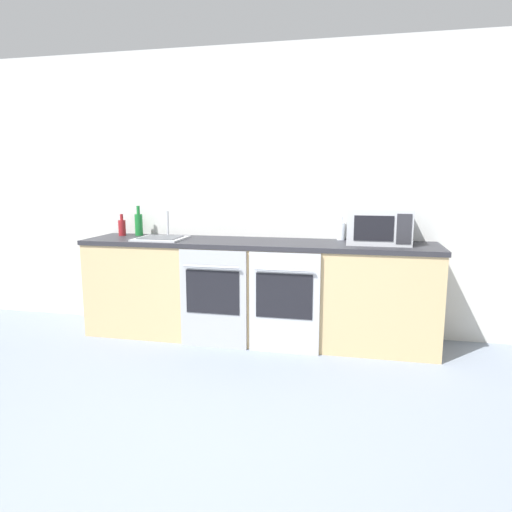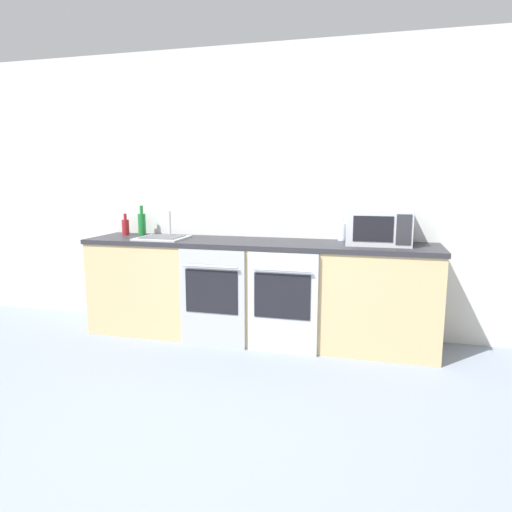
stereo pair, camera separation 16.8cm
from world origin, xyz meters
The scene contains 10 objects.
ground_plane centered at (0.00, 0.00, 0.00)m, with size 16.00×16.00×0.00m, color gray.
wall_back centered at (0.00, 2.33, 1.30)m, with size 10.00×0.06×2.60m.
counter_back centered at (0.00, 2.01, 0.44)m, with size 3.09×0.61×0.88m.
oven_left centered at (-0.30, 1.70, 0.43)m, with size 0.58×0.06×0.84m.
oven_right centered at (0.30, 1.70, 0.43)m, with size 0.58×0.06×0.84m.
microwave centered at (1.03, 2.08, 1.03)m, with size 0.52×0.40×0.30m.
bottle_red centered at (-1.34, 2.13, 0.96)m, with size 0.07×0.07×0.21m.
bottle_green centered at (-1.19, 2.17, 0.99)m, with size 0.07×0.07×0.28m.
bottle_clear centered at (0.72, 2.24, 0.96)m, with size 0.07×0.07×0.21m.
sink centered at (-0.86, 1.95, 0.90)m, with size 0.42×0.41×0.24m.
Camera 1 is at (0.84, -1.85, 1.41)m, focal length 32.00 mm.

